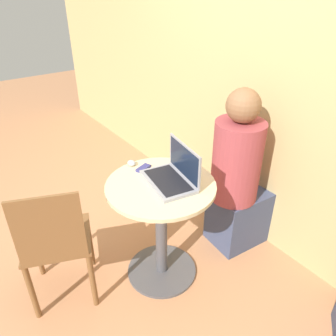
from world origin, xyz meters
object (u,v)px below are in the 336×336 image
(cell_phone, at_px, (143,168))
(person_seated, at_px, (239,185))
(chair_empty, at_px, (56,244))
(laptop, at_px, (173,174))

(cell_phone, height_order, person_seated, person_seated)
(person_seated, bearing_deg, chair_empty, -101.63)
(laptop, height_order, cell_phone, laptop)
(chair_empty, relative_size, person_seated, 0.71)
(chair_empty, height_order, person_seated, person_seated)
(laptop, distance_m, cell_phone, 0.25)
(cell_phone, xyz_separation_m, person_seated, (0.28, 0.64, -0.23))
(person_seated, bearing_deg, cell_phone, -113.56)
(laptop, height_order, chair_empty, laptop)
(person_seated, bearing_deg, laptop, -94.64)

